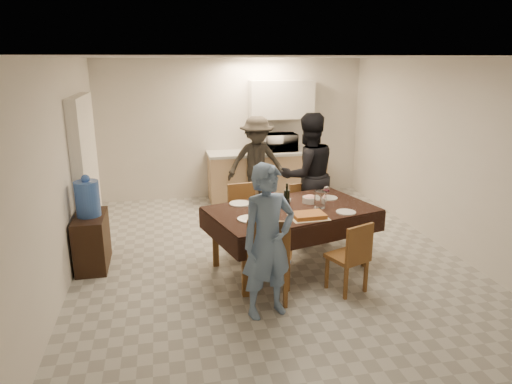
# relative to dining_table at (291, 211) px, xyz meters

# --- Properties ---
(floor) EXTENTS (5.00, 6.00, 0.02)m
(floor) POSITION_rel_dining_table_xyz_m (-0.21, 0.32, -0.75)
(floor) COLOR #B0B1AC
(floor) RESTS_ON ground
(ceiling) EXTENTS (5.00, 6.00, 0.02)m
(ceiling) POSITION_rel_dining_table_xyz_m (-0.21, 0.32, 1.85)
(ceiling) COLOR white
(ceiling) RESTS_ON wall_back
(wall_back) EXTENTS (5.00, 0.02, 2.60)m
(wall_back) POSITION_rel_dining_table_xyz_m (-0.21, 3.32, 0.55)
(wall_back) COLOR silver
(wall_back) RESTS_ON floor
(wall_front) EXTENTS (5.00, 0.02, 2.60)m
(wall_front) POSITION_rel_dining_table_xyz_m (-0.21, -2.68, 0.55)
(wall_front) COLOR silver
(wall_front) RESTS_ON floor
(wall_left) EXTENTS (0.02, 6.00, 2.60)m
(wall_left) POSITION_rel_dining_table_xyz_m (-2.71, 0.32, 0.55)
(wall_left) COLOR silver
(wall_left) RESTS_ON floor
(wall_right) EXTENTS (0.02, 6.00, 2.60)m
(wall_right) POSITION_rel_dining_table_xyz_m (2.29, 0.32, 0.55)
(wall_right) COLOR silver
(wall_right) RESTS_ON floor
(stub_partition) EXTENTS (0.15, 1.40, 2.10)m
(stub_partition) POSITION_rel_dining_table_xyz_m (-2.63, 1.52, 0.30)
(stub_partition) COLOR white
(stub_partition) RESTS_ON floor
(kitchen_base_cabinet) EXTENTS (2.20, 0.60, 0.86)m
(kitchen_base_cabinet) POSITION_rel_dining_table_xyz_m (0.39, 3.00, -0.32)
(kitchen_base_cabinet) COLOR tan
(kitchen_base_cabinet) RESTS_ON floor
(kitchen_worktop) EXTENTS (2.24, 0.64, 0.05)m
(kitchen_worktop) POSITION_rel_dining_table_xyz_m (0.39, 3.00, 0.14)
(kitchen_worktop) COLOR #B3B4AF
(kitchen_worktop) RESTS_ON kitchen_base_cabinet
(upper_cabinet) EXTENTS (1.20, 0.34, 0.70)m
(upper_cabinet) POSITION_rel_dining_table_xyz_m (0.69, 3.14, 1.10)
(upper_cabinet) COLOR silver
(upper_cabinet) RESTS_ON wall_back
(dining_table) EXTENTS (2.24, 1.65, 0.78)m
(dining_table) POSITION_rel_dining_table_xyz_m (0.00, 0.00, 0.00)
(dining_table) COLOR black
(dining_table) RESTS_ON floor
(chair_near_left) EXTENTS (0.58, 0.59, 0.54)m
(chair_near_left) POSITION_rel_dining_table_xyz_m (-0.45, -0.84, -0.14)
(chair_near_left) COLOR brown
(chair_near_left) RESTS_ON floor
(chair_near_right) EXTENTS (0.50, 0.51, 0.46)m
(chair_near_right) POSITION_rel_dining_table_xyz_m (0.45, -0.83, -0.23)
(chair_near_right) COLOR brown
(chair_near_right) RESTS_ON floor
(chair_far_left) EXTENTS (0.44, 0.44, 0.48)m
(chair_far_left) POSITION_rel_dining_table_xyz_m (-0.45, 0.67, -0.21)
(chair_far_left) COLOR brown
(chair_far_left) RESTS_ON floor
(chair_far_right) EXTENTS (0.44, 0.44, 0.45)m
(chair_far_right) POSITION_rel_dining_table_xyz_m (0.45, 0.67, -0.23)
(chair_far_right) COLOR brown
(chair_far_right) RESTS_ON floor
(console) EXTENTS (0.37, 0.75, 0.69)m
(console) POSITION_rel_dining_table_xyz_m (-2.49, 0.52, -0.40)
(console) COLOR black
(console) RESTS_ON floor
(water_jug) EXTENTS (0.30, 0.30, 0.45)m
(water_jug) POSITION_rel_dining_table_xyz_m (-2.49, 0.52, 0.16)
(water_jug) COLOR #4171D4
(water_jug) RESTS_ON console
(wine_bottle) EXTENTS (0.08, 0.08, 0.31)m
(wine_bottle) POSITION_rel_dining_table_xyz_m (-0.05, 0.05, 0.19)
(wine_bottle) COLOR black
(wine_bottle) RESTS_ON dining_table
(water_pitcher) EXTENTS (0.14, 0.14, 0.21)m
(water_pitcher) POSITION_rel_dining_table_xyz_m (0.35, -0.05, 0.14)
(water_pitcher) COLOR white
(water_pitcher) RESTS_ON dining_table
(savoury_tart) EXTENTS (0.45, 0.35, 0.05)m
(savoury_tart) POSITION_rel_dining_table_xyz_m (0.10, -0.38, 0.06)
(savoury_tart) COLOR #B07133
(savoury_tart) RESTS_ON dining_table
(salad_bowl) EXTENTS (0.20, 0.20, 0.08)m
(salad_bowl) POSITION_rel_dining_table_xyz_m (0.30, 0.18, 0.07)
(salad_bowl) COLOR silver
(salad_bowl) RESTS_ON dining_table
(mushroom_dish) EXTENTS (0.22, 0.22, 0.04)m
(mushroom_dish) POSITION_rel_dining_table_xyz_m (-0.05, 0.28, 0.06)
(mushroom_dish) COLOR silver
(mushroom_dish) RESTS_ON dining_table
(wine_glass_a) EXTENTS (0.09, 0.09, 0.19)m
(wine_glass_a) POSITION_rel_dining_table_xyz_m (-0.55, -0.25, 0.13)
(wine_glass_a) COLOR white
(wine_glass_a) RESTS_ON dining_table
(wine_glass_b) EXTENTS (0.09, 0.09, 0.19)m
(wine_glass_b) POSITION_rel_dining_table_xyz_m (0.55, 0.25, 0.13)
(wine_glass_b) COLOR white
(wine_glass_b) RESTS_ON dining_table
(wine_glass_c) EXTENTS (0.09, 0.09, 0.20)m
(wine_glass_c) POSITION_rel_dining_table_xyz_m (-0.20, 0.30, 0.14)
(wine_glass_c) COLOR white
(wine_glass_c) RESTS_ON dining_table
(plate_near_left) EXTENTS (0.27, 0.27, 0.02)m
(plate_near_left) POSITION_rel_dining_table_xyz_m (-0.60, -0.30, 0.04)
(plate_near_left) COLOR silver
(plate_near_left) RESTS_ON dining_table
(plate_near_right) EXTENTS (0.24, 0.24, 0.01)m
(plate_near_right) POSITION_rel_dining_table_xyz_m (0.60, -0.30, 0.04)
(plate_near_right) COLOR silver
(plate_near_right) RESTS_ON dining_table
(plate_far_left) EXTENTS (0.28, 0.28, 0.02)m
(plate_far_left) POSITION_rel_dining_table_xyz_m (-0.60, 0.30, 0.04)
(plate_far_left) COLOR silver
(plate_far_left) RESTS_ON dining_table
(plate_far_right) EXTENTS (0.25, 0.25, 0.01)m
(plate_far_right) POSITION_rel_dining_table_xyz_m (0.60, 0.30, 0.04)
(plate_far_right) COLOR silver
(plate_far_right) RESTS_ON dining_table
(microwave) EXTENTS (0.59, 0.40, 0.32)m
(microwave) POSITION_rel_dining_table_xyz_m (0.65, 3.00, 0.32)
(microwave) COLOR silver
(microwave) RESTS_ON kitchen_worktop
(person_near) EXTENTS (0.67, 0.53, 1.61)m
(person_near) POSITION_rel_dining_table_xyz_m (-0.55, -1.05, 0.06)
(person_near) COLOR #6280AB
(person_near) RESTS_ON floor
(person_far) EXTENTS (1.00, 0.84, 1.84)m
(person_far) POSITION_rel_dining_table_xyz_m (0.55, 1.05, 0.17)
(person_far) COLOR black
(person_far) RESTS_ON floor
(person_kitchen) EXTENTS (1.05, 0.60, 1.63)m
(person_kitchen) POSITION_rel_dining_table_xyz_m (0.10, 2.55, 0.07)
(person_kitchen) COLOR black
(person_kitchen) RESTS_ON floor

